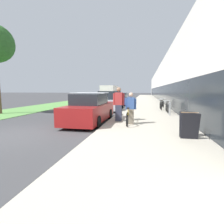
% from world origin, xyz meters
% --- Properties ---
extents(ground_plane, '(220.00, 220.00, 0.00)m').
position_xyz_m(ground_plane, '(0.00, 0.00, 0.00)').
color(ground_plane, '#3D3D3F').
extents(sidewalk_slab, '(4.08, 70.00, 0.13)m').
position_xyz_m(sidewalk_slab, '(5.08, 21.00, 0.07)').
color(sidewalk_slab, '#B2AA99').
rests_on(sidewalk_slab, ground).
extents(storefront_facade, '(10.01, 70.00, 5.84)m').
position_xyz_m(storefront_facade, '(12.15, 29.00, 2.92)').
color(storefront_facade, silver).
rests_on(storefront_facade, ground).
extents(lawn_strip, '(4.29, 70.00, 0.03)m').
position_xyz_m(lawn_strip, '(-5.58, 25.00, 0.01)').
color(lawn_strip, '#5B9347').
rests_on(lawn_strip, ground).
extents(tandem_bicycle, '(0.52, 2.64, 0.83)m').
position_xyz_m(tandem_bicycle, '(4.20, 2.80, 0.49)').
color(tandem_bicycle, black).
rests_on(tandem_bicycle, sidewalk_slab).
extents(person_rider, '(0.52, 0.20, 1.52)m').
position_xyz_m(person_rider, '(4.30, 2.45, 0.90)').
color(person_rider, '#756B5B').
rests_on(person_rider, sidewalk_slab).
extents(person_bystander, '(0.61, 0.24, 1.79)m').
position_xyz_m(person_bystander, '(3.60, 3.19, 1.03)').
color(person_bystander, '#33384C').
rests_on(person_bystander, sidewalk_slab).
extents(bike_rack_hoop, '(0.05, 0.60, 0.84)m').
position_xyz_m(bike_rack_hoop, '(6.57, 6.00, 0.65)').
color(bike_rack_hoop, gray).
rests_on(bike_rack_hoop, sidewalk_slab).
extents(cruiser_bike_nearest, '(0.52, 1.64, 0.84)m').
position_xyz_m(cruiser_bike_nearest, '(6.58, 7.41, 0.49)').
color(cruiser_bike_nearest, black).
rests_on(cruiser_bike_nearest, sidewalk_slab).
extents(cruiser_bike_middle, '(0.52, 1.71, 0.83)m').
position_xyz_m(cruiser_bike_middle, '(6.28, 9.30, 0.49)').
color(cruiser_bike_middle, black).
rests_on(cruiser_bike_middle, sidewalk_slab).
extents(cruiser_bike_farthest, '(0.52, 1.65, 0.83)m').
position_xyz_m(cruiser_bike_farthest, '(6.65, 11.52, 0.49)').
color(cruiser_bike_farthest, black).
rests_on(cruiser_bike_farthest, sidewalk_slab).
extents(sandwich_board_sign, '(0.56, 0.56, 0.90)m').
position_xyz_m(sandwich_board_sign, '(6.46, 0.29, 0.58)').
color(sandwich_board_sign, black).
rests_on(sandwich_board_sign, sidewalk_slab).
extents(parked_sedan_curbside, '(1.85, 4.71, 1.64)m').
position_xyz_m(parked_sedan_curbside, '(2.01, 3.23, 0.72)').
color(parked_sedan_curbside, maroon).
rests_on(parked_sedan_curbside, ground).
extents(vintage_roadster_curbside, '(1.99, 4.72, 1.69)m').
position_xyz_m(vintage_roadster_curbside, '(1.85, 9.46, 0.76)').
color(vintage_roadster_curbside, silver).
rests_on(vintage_roadster_curbside, ground).
extents(parked_sedan_far, '(1.81, 4.38, 1.45)m').
position_xyz_m(parked_sedan_far, '(1.99, 15.13, 0.67)').
color(parked_sedan_far, navy).
rests_on(parked_sedan_far, ground).
extents(moving_truck, '(2.47, 7.24, 2.61)m').
position_xyz_m(moving_truck, '(-1.70, 27.08, 1.33)').
color(moving_truck, orange).
rests_on(moving_truck, ground).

